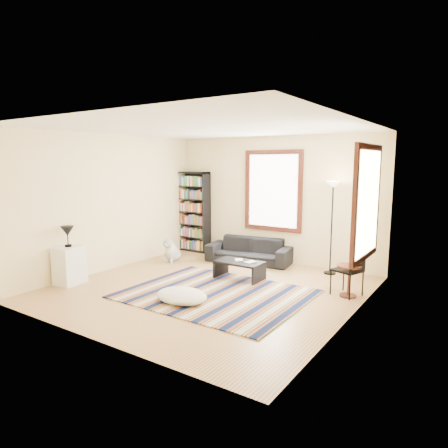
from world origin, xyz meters
The scene contains 21 objects.
floor centered at (0.00, 0.00, -0.05)m, with size 5.00×5.00×0.10m, color tan.
ceiling centered at (0.00, 0.00, 2.85)m, with size 5.00×5.00×0.10m, color white.
wall_back centered at (0.00, 2.55, 1.40)m, with size 5.00×0.10×2.80m, color beige.
wall_front centered at (0.00, -2.55, 1.40)m, with size 5.00×0.10×2.80m, color beige.
wall_left centered at (-2.55, 0.00, 1.40)m, with size 0.10×5.00×2.80m, color beige.
wall_right centered at (2.55, 0.00, 1.40)m, with size 0.10×5.00×2.80m, color beige.
window_back centered at (0.00, 2.47, 1.60)m, with size 1.20×0.06×1.60m, color white.
window_right centered at (2.47, 0.80, 1.60)m, with size 0.06×1.20×1.60m, color white.
rug centered at (0.29, -0.19, 0.01)m, with size 2.98×2.38×0.02m, color #0C193D.
sofa centered at (-0.36, 2.05, 0.27)m, with size 0.73×1.88×0.55m, color black.
bookshelf centered at (-2.16, 2.32, 1.00)m, with size 0.90×0.30×2.00m, color black.
coffee_table centered at (0.16, 0.78, 0.18)m, with size 0.90×0.50×0.36m, color black.
book_a centered at (0.06, 0.78, 0.37)m, with size 0.20×0.15×0.02m, color beige.
book_b centered at (0.31, 0.83, 0.37)m, with size 0.16×0.22×0.02m, color beige.
floor_cushion centered at (0.07, -0.82, 0.11)m, with size 0.88×0.66×0.22m, color silver.
floor_lamp centered at (1.47, 2.15, 0.93)m, with size 0.30×0.30×1.86m, color black, non-canonical shape.
side_table centered at (2.20, 0.95, 0.27)m, with size 0.40×0.40×0.54m, color #4D2013.
folding_chair centered at (2.15, 1.01, 0.43)m, with size 0.42×0.40×0.86m, color black.
white_cabinet centered at (-2.30, -1.19, 0.35)m, with size 0.38×0.50×0.70m, color white.
table_lamp centered at (-2.30, -1.19, 0.89)m, with size 0.24×0.24×0.38m, color black, non-canonical shape.
dog centered at (-1.85, 1.16, 0.28)m, with size 0.39×0.55×0.55m, color #BABABA, non-canonical shape.
Camera 1 is at (4.04, -5.54, 2.21)m, focal length 32.00 mm.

